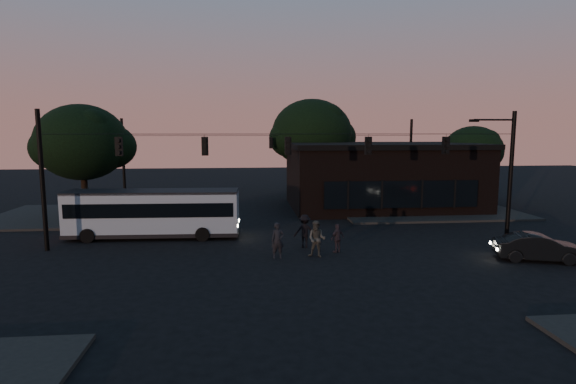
{
  "coord_description": "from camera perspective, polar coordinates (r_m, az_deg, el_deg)",
  "views": [
    {
      "loc": [
        -2.35,
        -20.6,
        6.29
      ],
      "look_at": [
        0.0,
        4.0,
        3.0
      ],
      "focal_mm": 28.0,
      "sensor_mm": 36.0,
      "label": 1
    }
  ],
  "objects": [
    {
      "name": "pedestrian_a",
      "position": [
        22.66,
        -1.31,
        -6.16
      ],
      "size": [
        0.71,
        0.51,
        1.82
      ],
      "primitive_type": "imported",
      "rotation": [
        0.0,
        0.0,
        0.11
      ],
      "color": "black",
      "rests_on": "ground"
    },
    {
      "name": "sidewalk_far_right",
      "position": [
        37.97,
        16.84,
        -2.16
      ],
      "size": [
        14.0,
        10.0,
        0.15
      ],
      "primitive_type": "cube",
      "color": "black",
      "rests_on": "ground"
    },
    {
      "name": "signal_rig_far",
      "position": [
        40.72,
        -2.15,
        4.65
      ],
      "size": [
        26.24,
        0.3,
        7.5
      ],
      "color": "black",
      "rests_on": "ground"
    },
    {
      "name": "ground",
      "position": [
        21.66,
        1.02,
        -9.3
      ],
      "size": [
        120.0,
        120.0,
        0.0
      ],
      "primitive_type": "plane",
      "color": "black",
      "rests_on": "ground"
    },
    {
      "name": "tree_behind",
      "position": [
        43.07,
        3.04,
        7.45
      ],
      "size": [
        7.6,
        7.6,
        9.43
      ],
      "color": "black",
      "rests_on": "ground"
    },
    {
      "name": "building",
      "position": [
        38.46,
        11.74,
        2.08
      ],
      "size": [
        15.4,
        10.41,
        5.4
      ],
      "color": "black",
      "rests_on": "ground"
    },
    {
      "name": "tree_left",
      "position": [
        35.56,
        -24.71,
        5.73
      ],
      "size": [
        6.4,
        6.4,
        8.3
      ],
      "color": "black",
      "rests_on": "ground"
    },
    {
      "name": "bus",
      "position": [
        28.06,
        -16.7,
        -2.35
      ],
      "size": [
        10.23,
        2.78,
        2.86
      ],
      "rotation": [
        0.0,
        0.0,
        -0.04
      ],
      "color": "#8395A7",
      "rests_on": "ground"
    },
    {
      "name": "car",
      "position": [
        25.44,
        29.23,
        -6.17
      ],
      "size": [
        4.29,
        2.48,
        1.34
      ],
      "primitive_type": "imported",
      "rotation": [
        0.0,
        0.0,
        1.29
      ],
      "color": "black",
      "rests_on": "ground"
    },
    {
      "name": "tree_right",
      "position": [
        43.67,
        22.41,
        4.84
      ],
      "size": [
        5.2,
        5.2,
        6.86
      ],
      "color": "black",
      "rests_on": "ground"
    },
    {
      "name": "pedestrian_d",
      "position": [
        24.71,
        2.12,
        -4.99
      ],
      "size": [
        1.2,
        0.72,
        1.83
      ],
      "primitive_type": "imported",
      "rotation": [
        0.0,
        0.0,
        3.11
      ],
      "color": "black",
      "rests_on": "ground"
    },
    {
      "name": "pedestrian_b",
      "position": [
        22.86,
        3.67,
        -5.97
      ],
      "size": [
        1.12,
        1.01,
        1.87
      ],
      "primitive_type": "imported",
      "rotation": [
        0.0,
        0.0,
        -0.4
      ],
      "color": "#373732",
      "rests_on": "ground"
    },
    {
      "name": "pedestrian_c",
      "position": [
        23.84,
        6.3,
        -5.85
      ],
      "size": [
        0.96,
        0.81,
        1.54
      ],
      "primitive_type": "imported",
      "rotation": [
        0.0,
        0.0,
        3.72
      ],
      "color": "#2A2229",
      "rests_on": "ground"
    },
    {
      "name": "signal_rig_near",
      "position": [
        24.78,
        0.0,
        3.32
      ],
      "size": [
        26.24,
        0.3,
        7.5
      ],
      "color": "black",
      "rests_on": "ground"
    },
    {
      "name": "sidewalk_far_left",
      "position": [
        37.03,
        -23.74,
        -2.73
      ],
      "size": [
        14.0,
        10.0,
        0.15
      ],
      "primitive_type": "cube",
      "color": "black",
      "rests_on": "ground"
    }
  ]
}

